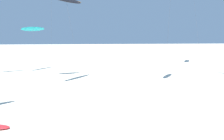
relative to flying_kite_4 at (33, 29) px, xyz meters
The scene contains 2 objects.
flying_kite_4 is the anchor object (origin of this frame).
flying_kite_8 16.14m from the flying_kite_4, 58.53° to the right, with size 5.34×8.57×14.17m.
Camera 1 is at (0.12, -1.93, 9.01)m, focal length 42.62 mm.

